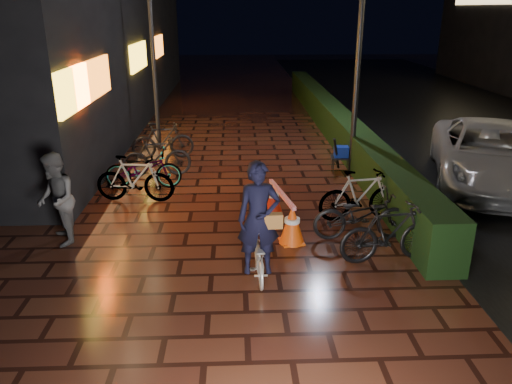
{
  "coord_description": "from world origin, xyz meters",
  "views": [
    {
      "loc": [
        -0.12,
        -9.01,
        4.18
      ],
      "look_at": [
        0.23,
        -0.69,
        1.1
      ],
      "focal_mm": 35.0,
      "sensor_mm": 36.0,
      "label": 1
    }
  ],
  "objects_px": {
    "cyclist": "(259,236)",
    "traffic_barrier": "(281,210)",
    "bystander_person": "(56,200)",
    "cart_assembly": "(341,153)",
    "van": "(490,155)"
  },
  "relations": [
    {
      "from": "cyclist",
      "to": "van",
      "type": "bearing_deg",
      "value": 36.31
    },
    {
      "from": "cyclist",
      "to": "cart_assembly",
      "type": "distance_m",
      "value": 6.14
    },
    {
      "from": "bystander_person",
      "to": "traffic_barrier",
      "type": "relative_size",
      "value": 0.93
    },
    {
      "from": "cyclist",
      "to": "traffic_barrier",
      "type": "relative_size",
      "value": 1.05
    },
    {
      "from": "cart_assembly",
      "to": "bystander_person",
      "type": "bearing_deg",
      "value": -145.6
    },
    {
      "from": "bystander_person",
      "to": "cart_assembly",
      "type": "xyz_separation_m",
      "value": [
        6.14,
        4.2,
        -0.38
      ]
    },
    {
      "from": "traffic_barrier",
      "to": "cart_assembly",
      "type": "bearing_deg",
      "value": 62.15
    },
    {
      "from": "van",
      "to": "traffic_barrier",
      "type": "relative_size",
      "value": 2.91
    },
    {
      "from": "van",
      "to": "traffic_barrier",
      "type": "xyz_separation_m",
      "value": [
        -5.39,
        -2.42,
        -0.39
      ]
    },
    {
      "from": "bystander_person",
      "to": "traffic_barrier",
      "type": "xyz_separation_m",
      "value": [
        4.2,
        0.54,
        -0.5
      ]
    },
    {
      "from": "bystander_person",
      "to": "van",
      "type": "distance_m",
      "value": 10.05
    },
    {
      "from": "van",
      "to": "cyclist",
      "type": "bearing_deg",
      "value": -125.3
    },
    {
      "from": "bystander_person",
      "to": "van",
      "type": "xyz_separation_m",
      "value": [
        9.6,
        2.96,
        -0.11
      ]
    },
    {
      "from": "bystander_person",
      "to": "van",
      "type": "relative_size",
      "value": 0.32
    },
    {
      "from": "bystander_person",
      "to": "traffic_barrier",
      "type": "height_order",
      "value": "bystander_person"
    }
  ]
}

